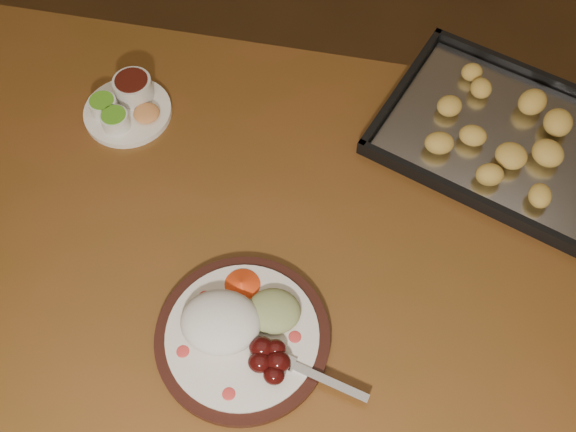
# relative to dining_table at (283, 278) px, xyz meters

# --- Properties ---
(ground) EXTENTS (4.00, 4.00, 0.00)m
(ground) POSITION_rel_dining_table_xyz_m (-0.11, 0.16, -0.65)
(ground) COLOR brown
(ground) RESTS_ON ground
(dining_table) EXTENTS (1.56, 1.01, 0.75)m
(dining_table) POSITION_rel_dining_table_xyz_m (0.00, 0.00, 0.00)
(dining_table) COLOR brown
(dining_table) RESTS_ON ground
(dinner_plate) EXTENTS (0.33, 0.26, 0.06)m
(dinner_plate) POSITION_rel_dining_table_xyz_m (-0.04, -0.15, 0.12)
(dinner_plate) COLOR black
(dinner_plate) RESTS_ON dining_table
(condiment_saucer) EXTENTS (0.16, 0.16, 0.05)m
(condiment_saucer) POSITION_rel_dining_table_xyz_m (-0.32, 0.25, 0.12)
(condiment_saucer) COLOR white
(condiment_saucer) RESTS_ON dining_table
(baking_tray) EXTENTS (0.54, 0.48, 0.05)m
(baking_tray) POSITION_rel_dining_table_xyz_m (0.37, 0.27, 0.11)
(baking_tray) COLOR black
(baking_tray) RESTS_ON dining_table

